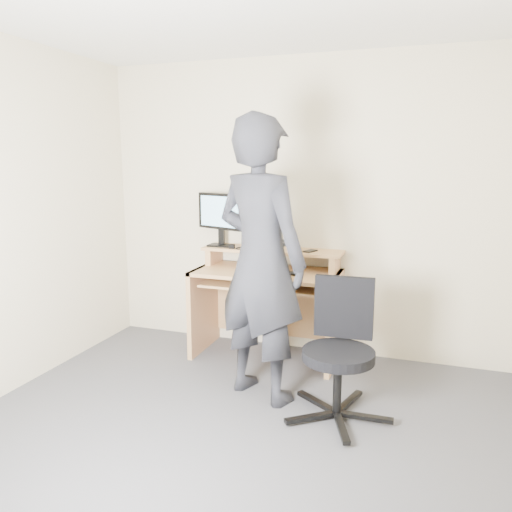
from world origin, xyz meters
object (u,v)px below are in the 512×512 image
Objects in this scene: person at (260,261)px; desk at (269,292)px; monitor at (220,215)px; office_chair at (340,345)px.

desk is at bearing -55.88° from person.
monitor is at bearing 174.02° from desk.
desk is at bearing 129.55° from office_chair.
person is (-0.58, 0.09, 0.50)m from office_chair.
office_chair is at bearing -167.92° from person.
office_chair is (1.22, -0.91, -0.71)m from monitor.
monitor is at bearing -30.60° from person.
desk is 0.61× the size of person.
office_chair is at bearing -48.82° from desk.
office_chair is (0.75, -0.86, -0.07)m from desk.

